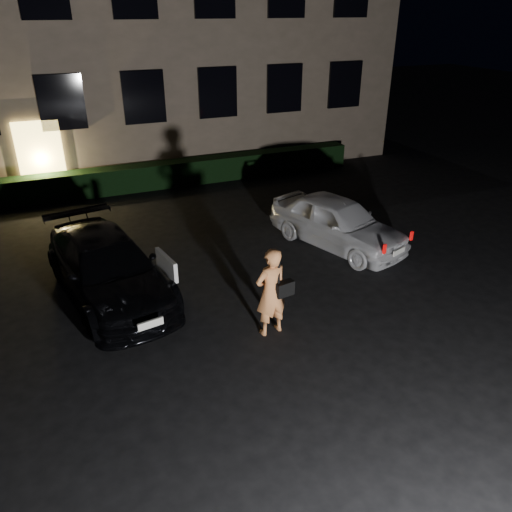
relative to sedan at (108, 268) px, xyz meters
name	(u,v)px	position (x,y,z in m)	size (l,w,h in m)	color
ground	(285,362)	(2.50, -3.61, -0.67)	(80.00, 80.00, 0.00)	black
hedge	(154,176)	(2.50, 6.89, -0.24)	(15.00, 0.70, 0.85)	black
sedan	(108,268)	(0.00, 0.00, 0.00)	(2.63, 4.85, 1.33)	black
hatch	(337,222)	(5.90, 0.30, 0.00)	(2.74, 4.19, 1.33)	silver
man	(271,292)	(2.65, -2.66, 0.24)	(0.79, 0.53, 1.80)	#DC864B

